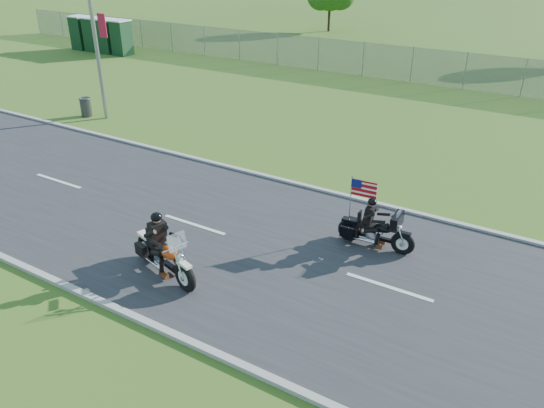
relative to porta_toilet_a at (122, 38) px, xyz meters
The scene contains 12 objects.
ground 27.83m from the porta_toilet_a, 37.69° to the right, with size 420.00×420.00×0.00m, color #35561B.
road 27.83m from the porta_toilet_a, 37.69° to the right, with size 120.00×8.00×0.04m, color #28282B.
curb_north 25.55m from the porta_toilet_a, 30.48° to the right, with size 120.00×0.18×0.12m, color #9E9B93.
curb_south 30.47m from the porta_toilet_a, 43.74° to the right, with size 120.00×0.18×0.12m, color #9E9B93.
fence 17.26m from the porta_toilet_a, 10.01° to the left, with size 60.00×0.03×2.00m, color gray.
porta_toilet_a is the anchor object (origin of this frame).
porta_toilet_b 1.40m from the porta_toilet_a, behind, with size 1.10×1.10×2.30m, color black.
porta_toilet_c 2.80m from the porta_toilet_a, behind, with size 1.10×1.10×2.30m, color black.
porta_toilet_d 4.20m from the porta_toilet_a, behind, with size 1.10×1.10×2.30m, color black.
motorcycle_lead 28.53m from the porta_toilet_a, 42.71° to the right, with size 2.49×1.10×1.72m.
motorcycle_follow 29.36m from the porta_toilet_a, 31.61° to the right, with size 2.18×0.72×1.81m.
trash_can 14.43m from the porta_toilet_a, 51.47° to the right, with size 0.49×0.49×0.85m, color #37373C.
Camera 1 is at (7.03, -10.49, 7.68)m, focal length 35.00 mm.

